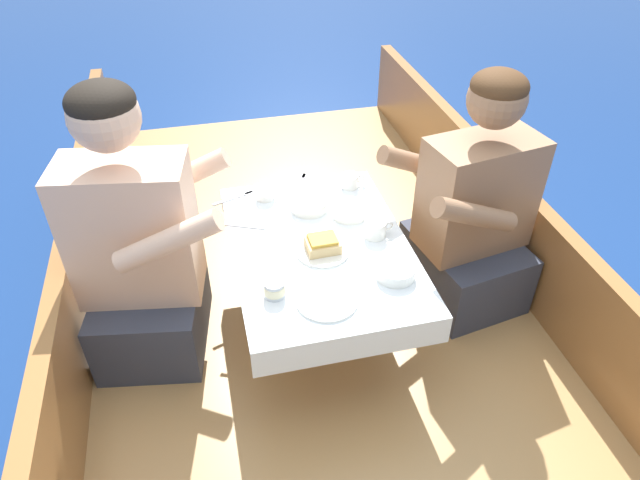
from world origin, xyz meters
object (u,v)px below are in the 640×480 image
at_px(coffee_cup_port, 350,180).
at_px(coffee_cup_starboard, 375,228).
at_px(coffee_cup_center, 265,192).
at_px(sandwich, 324,244).
at_px(tin_can, 274,289).
at_px(person_port, 140,254).
at_px(person_starboard, 472,217).

xyz_separation_m(coffee_cup_port, coffee_cup_starboard, (-0.00, -0.33, 0.00)).
relative_size(coffee_cup_port, coffee_cup_center, 0.99).
xyz_separation_m(sandwich, coffee_cup_port, (0.20, 0.37, -0.00)).
height_order(coffee_cup_starboard, tin_can, coffee_cup_starboard).
xyz_separation_m(sandwich, coffee_cup_starboard, (0.20, 0.04, -0.00)).
distance_m(person_port, tin_can, 0.50).
bearing_deg(person_starboard, coffee_cup_center, -29.89).
xyz_separation_m(person_starboard, tin_can, (-0.80, -0.28, 0.05)).
relative_size(coffee_cup_port, tin_can, 1.45).
bearing_deg(person_starboard, coffee_cup_port, -44.36).
relative_size(person_starboard, sandwich, 8.35).
distance_m(sandwich, coffee_cup_starboard, 0.20).
bearing_deg(coffee_cup_starboard, sandwich, -167.41).
xyz_separation_m(person_port, coffee_cup_port, (0.80, 0.26, 0.02)).
distance_m(sandwich, coffee_cup_port, 0.42).
height_order(person_starboard, tin_can, person_starboard).
xyz_separation_m(person_port, person_starboard, (1.20, -0.02, -0.04)).
bearing_deg(tin_can, person_port, 144.36).
xyz_separation_m(coffee_cup_port, tin_can, (-0.40, -0.55, -0.00)).
bearing_deg(tin_can, coffee_cup_center, 83.88).
relative_size(sandwich, coffee_cup_center, 1.15).
bearing_deg(person_port, sandwich, -1.19).
xyz_separation_m(person_starboard, coffee_cup_starboard, (-0.40, -0.06, 0.06)).
relative_size(person_port, coffee_cup_starboard, 9.58).
bearing_deg(sandwich, coffee_cup_port, 62.13).
relative_size(person_port, person_starboard, 1.07).
relative_size(person_starboard, coffee_cup_center, 9.62).
xyz_separation_m(coffee_cup_starboard, coffee_cup_center, (-0.34, 0.33, -0.00)).
xyz_separation_m(person_starboard, sandwich, (-0.60, -0.10, 0.06)).
height_order(sandwich, coffee_cup_starboard, coffee_cup_starboard).
height_order(sandwich, coffee_cup_port, sandwich).
distance_m(person_starboard, sandwich, 0.61).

